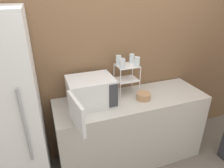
# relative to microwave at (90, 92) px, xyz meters

# --- Properties ---
(wall_back) EXTENTS (8.00, 0.06, 2.60)m
(wall_back) POSITION_rel_microwave_xyz_m (0.48, 0.30, 0.26)
(wall_back) COLOR brown
(wall_back) RESTS_ON ground_plane
(counter) EXTENTS (1.79, 0.60, 0.89)m
(counter) POSITION_rel_microwave_xyz_m (0.48, -0.04, -0.59)
(counter) COLOR #B7B2A8
(counter) RESTS_ON ground_plane
(microwave) EXTENTS (0.52, 0.76, 0.30)m
(microwave) POSITION_rel_microwave_xyz_m (0.00, 0.00, 0.00)
(microwave) COLOR silver
(microwave) RESTS_ON counter
(dish_rack) EXTENTS (0.26, 0.21, 0.36)m
(dish_rack) POSITION_rel_microwave_xyz_m (0.48, 0.11, 0.11)
(dish_rack) COLOR white
(dish_rack) RESTS_ON counter
(glass_front_left) EXTENTS (0.06, 0.06, 0.11)m
(glass_front_left) POSITION_rel_microwave_xyz_m (0.39, 0.05, 0.26)
(glass_front_left) COLOR silver
(glass_front_left) RESTS_ON dish_rack
(glass_back_right) EXTENTS (0.06, 0.06, 0.11)m
(glass_back_right) POSITION_rel_microwave_xyz_m (0.56, 0.17, 0.26)
(glass_back_right) COLOR silver
(glass_back_right) RESTS_ON dish_rack
(glass_front_right) EXTENTS (0.06, 0.06, 0.11)m
(glass_front_right) POSITION_rel_microwave_xyz_m (0.56, 0.05, 0.26)
(glass_front_right) COLOR silver
(glass_front_right) RESTS_ON dish_rack
(glass_back_left) EXTENTS (0.06, 0.06, 0.11)m
(glass_back_left) POSITION_rel_microwave_xyz_m (0.39, 0.17, 0.26)
(glass_back_left) COLOR silver
(glass_back_left) RESTS_ON dish_rack
(bowl) EXTENTS (0.16, 0.16, 0.08)m
(bowl) POSITION_rel_microwave_xyz_m (0.60, -0.10, -0.11)
(bowl) COLOR #AD7F56
(bowl) RESTS_ON counter
(refrigerator) EXTENTS (0.61, 0.71, 1.92)m
(refrigerator) POSITION_rel_microwave_xyz_m (-0.82, -0.08, -0.08)
(refrigerator) COLOR white
(refrigerator) RESTS_ON ground_plane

